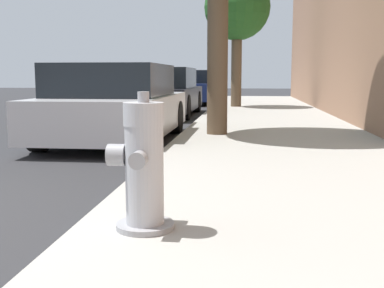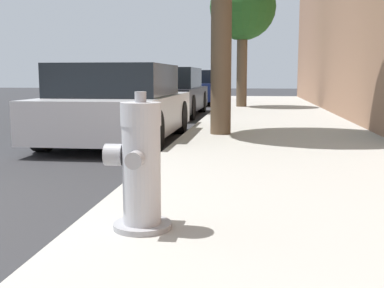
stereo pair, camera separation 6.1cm
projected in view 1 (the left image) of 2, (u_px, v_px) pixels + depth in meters
sidewalk_slab at (326, 245)px, 2.89m from camera, size 3.11×40.00×0.15m
fire_hydrant at (143, 168)px, 2.91m from camera, size 0.40×0.41×0.84m
parked_car_near at (116, 105)px, 7.89m from camera, size 1.83×3.92×1.27m
parked_car_mid at (164, 93)px, 13.12m from camera, size 1.70×4.37×1.30m
parked_car_far at (190, 87)px, 18.99m from camera, size 1.73×4.55×1.30m
street_tree_far at (237, 9)px, 14.45m from camera, size 1.99×1.99×3.99m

